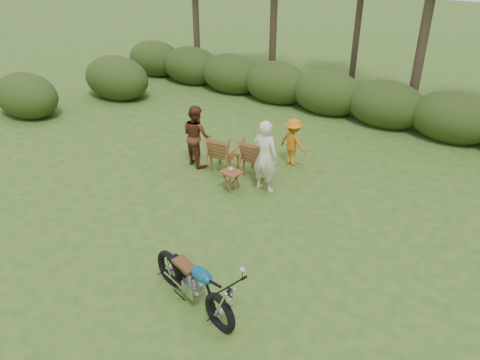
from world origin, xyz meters
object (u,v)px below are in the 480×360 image
Objects in this scene: child at (292,164)px; lawn_chair_left at (225,170)px; adult_a at (264,190)px; adult_b at (197,163)px; cup at (231,170)px; side_table at (231,181)px; lawn_chair_right at (258,174)px; motorcycle at (194,302)px.

lawn_chair_left is at bearing 55.66° from child.
adult_a is 1.59m from child.
adult_a is at bearing -167.28° from adult_b.
adult_a is at bearing 34.82° from cup.
side_table is 1.71m from adult_b.
adult_a is 2.22m from adult_b.
lawn_chair_right is 1.06m from side_table.
lawn_chair_right is at bearing 77.05° from child.
adult_a is (0.63, 0.46, -0.25)m from side_table.
lawn_chair_left is 1.42m from adult_a.
adult_b is (-1.58, 0.62, -0.25)m from side_table.
lawn_chair_left is 2.02× the size of side_table.
side_table is at bearing 34.59° from adult_a.
cup reaches higher than side_table.
side_table is 0.29m from cup.
lawn_chair_right is at bearing -149.18° from adult_b.
lawn_chair_right is at bearing 124.44° from motorcycle.
side_table is at bearing -26.03° from cup.
adult_a is (0.65, 0.45, -0.54)m from cup.
lawn_chair_left is 0.57× the size of adult_a.
cup is 2.16m from child.
cup is (-0.08, -1.02, 0.54)m from lawn_chair_right.
adult_b reaches higher than child.
adult_b is at bearing 143.23° from motorcycle.
side_table is 4.30× the size of cup.
motorcycle is 4.87m from lawn_chair_left.
motorcycle is 1.95× the size of lawn_chair_right.
motorcycle is 1.98× the size of lawn_chair_left.
lawn_chair_left is 0.62× the size of adult_b.
adult_b reaches higher than side_table.
adult_a is (1.39, -0.28, 0.00)m from lawn_chair_left.
motorcycle is at bearing -63.21° from side_table.
side_table is at bearing 130.76° from motorcycle.
motorcycle is 3.86m from side_table.
lawn_chair_left is at bearing 135.67° from side_table.
cup is at bearing 175.51° from adult_b.
lawn_chair_left is at bearing 135.36° from cup.
side_table is (-1.73, 3.43, 0.25)m from motorcycle.
motorcycle reaches higher than side_table.
adult_a reaches higher than cup.
lawn_chair_left is 0.83m from adult_b.
lawn_chair_right is at bearing 86.19° from side_table.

